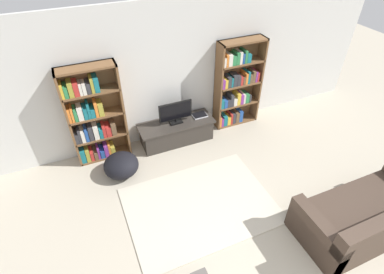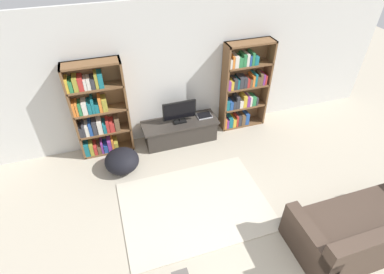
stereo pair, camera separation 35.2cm
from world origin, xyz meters
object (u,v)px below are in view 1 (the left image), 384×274
bookshelf_left (93,117)px  couch_right_sofa (367,217)px  bookshelf_right (236,86)px  television (176,112)px  laptop (200,115)px  tv_stand (176,132)px  beanbag_ottoman (121,165)px

bookshelf_left → couch_right_sofa: 4.50m
bookshelf_right → couch_right_sofa: bookshelf_right is taller
television → laptop: 0.55m
tv_stand → beanbag_ottoman: tv_stand is taller
tv_stand → laptop: laptop is taller
tv_stand → couch_right_sofa: bearing=-59.6°
tv_stand → television: size_ratio=2.28×
television → couch_right_sofa: bearing=-59.6°
television → beanbag_ottoman: size_ratio=1.07×
beanbag_ottoman → bookshelf_right: bearing=14.0°
bookshelf_left → bookshelf_right: 2.79m
bookshelf_left → laptop: 2.00m
tv_stand → couch_right_sofa: couch_right_sofa is taller
bookshelf_left → television: size_ratio=2.81×
tv_stand → bookshelf_right: bearing=6.1°
bookshelf_right → television: bearing=-174.2°
bookshelf_left → beanbag_ottoman: size_ratio=3.01×
bookshelf_left → bookshelf_right: size_ratio=1.00×
tv_stand → beanbag_ottoman: bearing=-157.8°
bookshelf_right → laptop: (-0.84, -0.11, -0.42)m
bookshelf_left → laptop: (1.95, -0.11, -0.41)m
tv_stand → couch_right_sofa: (1.75, -2.97, 0.05)m
couch_right_sofa → beanbag_ottoman: bearing=139.9°
bookshelf_right → tv_stand: (-1.35, -0.14, -0.65)m
television → laptop: television is taller
bookshelf_left → couch_right_sofa: (3.19, -3.12, -0.58)m
laptop → couch_right_sofa: (1.24, -3.01, -0.17)m
bookshelf_right → beanbag_ottoman: bearing=-166.0°
bookshelf_right → couch_right_sofa: 3.20m
bookshelf_right → couch_right_sofa: (0.40, -3.12, -0.59)m
television → beanbag_ottoman: bearing=-157.5°
television → laptop: size_ratio=2.27×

